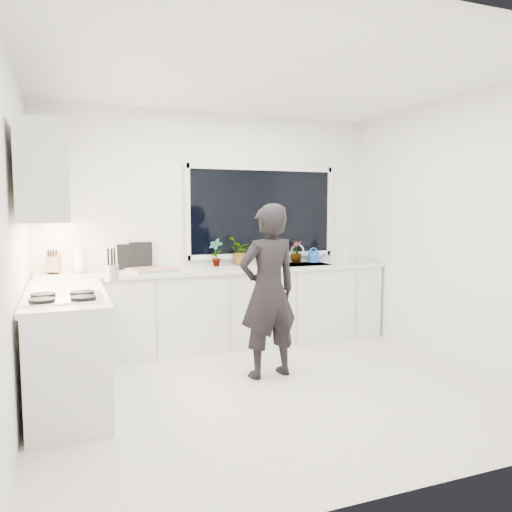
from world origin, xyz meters
name	(u,v)px	position (x,y,z in m)	size (l,w,h in m)	color
floor	(271,390)	(0.00, 0.00, -0.01)	(4.00, 3.50, 0.02)	beige
wall_back	(214,229)	(0.00, 1.76, 1.35)	(4.00, 0.02, 2.70)	white
wall_left	(13,243)	(-2.01, 0.00, 1.35)	(0.02, 3.50, 2.70)	white
wall_right	(456,233)	(2.01, 0.00, 1.35)	(0.02, 3.50, 2.70)	white
ceiling	(272,74)	(0.00, 0.00, 2.71)	(4.00, 3.50, 0.02)	white
window	(262,212)	(0.60, 1.73, 1.55)	(1.80, 0.02, 1.00)	black
base_cabinets_back	(222,309)	(0.00, 1.45, 0.44)	(3.92, 0.58, 0.88)	white
base_cabinets_left	(68,350)	(-1.67, 0.35, 0.44)	(0.58, 1.60, 0.88)	white
countertop_back	(222,270)	(0.00, 1.44, 0.90)	(3.94, 0.62, 0.04)	silver
countertop_left	(66,294)	(-1.67, 0.35, 0.90)	(0.62, 1.60, 0.04)	silver
upper_cabinets	(46,178)	(-1.79, 0.70, 1.85)	(0.34, 2.10, 0.70)	white
sink	(305,268)	(1.05, 1.45, 0.87)	(0.58, 0.42, 0.14)	silver
faucet	(298,254)	(1.05, 1.65, 1.03)	(0.03, 0.03, 0.22)	silver
stovetop	(63,297)	(-1.69, 0.00, 0.94)	(0.56, 0.48, 0.03)	black
person	(268,291)	(0.11, 0.34, 0.82)	(0.60, 0.39, 1.64)	black
pizza_tray	(153,270)	(-0.79, 1.42, 0.94)	(0.50, 0.37, 0.03)	silver
pizza	(153,268)	(-0.79, 1.42, 0.95)	(0.46, 0.33, 0.01)	#C7461A
watering_can	(313,257)	(1.25, 1.61, 0.98)	(0.14, 0.14, 0.13)	blue
paper_towel_roll	(79,261)	(-1.53, 1.55, 1.05)	(0.11, 0.11, 0.26)	white
knife_block	(53,263)	(-1.78, 1.59, 1.03)	(0.13, 0.10, 0.22)	olive
utensil_crock	(111,273)	(-1.27, 0.80, 1.00)	(0.13, 0.13, 0.16)	#B4B4B9
picture_frame_large	(128,257)	(-1.02, 1.69, 1.06)	(0.22, 0.02, 0.28)	black
picture_frame_small	(141,255)	(-0.87, 1.69, 1.07)	(0.25, 0.02, 0.30)	black
herb_plants	(249,252)	(0.38, 1.61, 1.08)	(1.22, 0.39, 0.34)	#26662D
soap_bottles	(350,253)	(1.59, 1.30, 1.05)	(0.30, 0.11, 0.29)	#D8BF66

